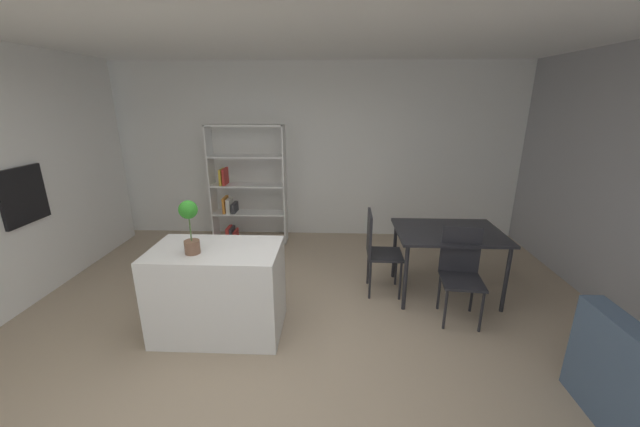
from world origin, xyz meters
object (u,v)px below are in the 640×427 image
open_bookshelf (244,190)px  dining_chair_island_side (377,246)px  built_in_oven (23,195)px  dining_chair_near (461,267)px  kitchen_island (219,290)px  dining_table (448,237)px  potted_plant_on_island (190,223)px

open_bookshelf → dining_chair_island_side: bearing=-39.1°
built_in_oven → dining_chair_near: size_ratio=0.64×
built_in_oven → kitchen_island: (2.25, -0.57, -0.78)m
built_in_oven → dining_chair_near: (4.67, -0.19, -0.66)m
kitchen_island → open_bookshelf: size_ratio=0.65×
dining_table → open_bookshelf: bearing=150.2°
open_bookshelf → dining_chair_near: size_ratio=1.92×
built_in_oven → open_bookshelf: bearing=43.4°
kitchen_island → potted_plant_on_island: bearing=-144.5°
potted_plant_on_island → dining_chair_near: (2.59, 0.49, -0.61)m
built_in_oven → dining_chair_island_side: bearing=4.1°
kitchen_island → dining_chair_island_side: size_ratio=1.22×
potted_plant_on_island → built_in_oven: bearing=161.9°
dining_chair_island_side → open_bookshelf: bearing=52.1°
dining_table → dining_chair_island_side: size_ratio=1.19×
dining_chair_island_side → dining_chair_near: bearing=-118.3°
kitchen_island → dining_chair_near: (2.42, 0.38, 0.12)m
kitchen_island → dining_table: kitchen_island is taller
dining_chair_near → built_in_oven: bearing=-176.6°
kitchen_island → dining_chair_island_side: 1.82m
potted_plant_on_island → dining_chair_near: bearing=10.8°
dining_table → dining_chair_near: dining_chair_near is taller
built_in_oven → potted_plant_on_island: bearing=-18.1°
dining_chair_island_side → dining_chair_near: 0.94m
potted_plant_on_island → dining_chair_near: potted_plant_on_island is taller
open_bookshelf → dining_chair_near: bearing=-36.5°
built_in_oven → dining_chair_island_side: built_in_oven is taller
built_in_oven → potted_plant_on_island: built_in_oven is taller
built_in_oven → kitchen_island: bearing=-14.1°
built_in_oven → kitchen_island: 2.44m
built_in_oven → dining_chair_island_side: size_ratio=0.62×
built_in_oven → dining_chair_island_side: 3.92m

